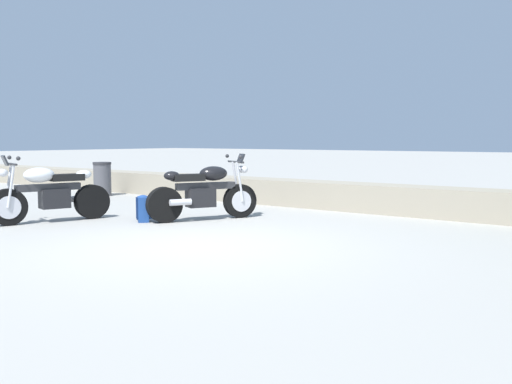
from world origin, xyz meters
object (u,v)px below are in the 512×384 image
Objects in this scene: motorcycle_black_centre at (205,193)px; trash_bin at (102,179)px; rider_backpack at (144,208)px; motorcycle_white_near_left at (50,194)px.

motorcycle_black_centre reaches higher than trash_bin.
rider_backpack is (-0.71, -0.81, -0.24)m from motorcycle_black_centre.
trash_bin is (-4.31, 2.51, 0.19)m from rider_backpack.
trash_bin is (-3.03, 3.50, -0.05)m from motorcycle_white_near_left.
rider_backpack is at bearing -30.21° from trash_bin.
motorcycle_white_near_left reaches higher than trash_bin.
motorcycle_black_centre is 4.06× the size of rider_backpack.
rider_backpack is at bearing -131.25° from motorcycle_black_centre.
motorcycle_black_centre is 1.10m from rider_backpack.
motorcycle_black_centre is 2.22× the size of trash_bin.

